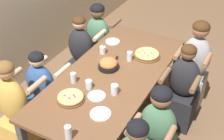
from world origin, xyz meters
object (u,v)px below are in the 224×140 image
at_px(diner_far_midleft, 43,95).
at_px(pizza_board_main, 147,54).
at_px(diner_far_right, 98,43).
at_px(empty_plate_c, 113,41).
at_px(diner_near_midleft, 157,136).
at_px(diner_near_midright, 182,91).
at_px(drinking_glass_b, 130,56).
at_px(pizza_board_second, 71,98).
at_px(diner_far_left, 16,113).
at_px(diner_near_right, 194,68).
at_px(empty_plate_a, 101,114).
at_px(cocktail_glass_blue, 103,50).
at_px(empty_plate_b, 97,96).
at_px(skillet_bowl, 109,64).
at_px(drinking_glass_d, 73,78).
at_px(drinking_glass_a, 68,133).
at_px(drinking_glass_c, 89,84).
at_px(drinking_glass_e, 114,90).
at_px(diner_far_midright, 82,58).

bearing_deg(diner_far_midleft, pizza_board_main, 44.68).
relative_size(diner_far_right, diner_far_midleft, 1.06).
bearing_deg(empty_plate_c, diner_near_midleft, -134.62).
bearing_deg(pizza_board_main, diner_far_right, 66.84).
bearing_deg(diner_near_midright, drinking_glass_b, 6.12).
height_order(pizza_board_second, diner_far_left, diner_far_left).
relative_size(drinking_glass_b, diner_near_right, 0.09).
height_order(diner_far_right, diner_near_midleft, diner_far_right).
xyz_separation_m(empty_plate_a, cocktail_glass_blue, (0.96, 0.52, 0.04)).
distance_m(empty_plate_b, diner_near_right, 1.48).
bearing_deg(empty_plate_a, diner_far_right, 31.16).
bearing_deg(empty_plate_b, skillet_bowl, 15.34).
height_order(drinking_glass_b, drinking_glass_d, drinking_glass_d).
bearing_deg(diner_near_right, drinking_glass_a, 72.89).
relative_size(empty_plate_b, diner_far_left, 0.15).
xyz_separation_m(drinking_glass_a, drinking_glass_b, (1.37, 0.08, -0.02)).
bearing_deg(drinking_glass_a, drinking_glass_c, 17.72).
distance_m(skillet_bowl, empty_plate_a, 0.78).
height_order(drinking_glass_c, diner_near_midleft, diner_near_midleft).
xyz_separation_m(skillet_bowl, drinking_glass_e, (-0.38, -0.28, -0.00)).
height_order(pizza_board_main, skillet_bowl, skillet_bowl).
distance_m(empty_plate_c, diner_far_right, 0.55).
bearing_deg(drinking_glass_a, diner_near_midleft, -43.03).
distance_m(diner_far_midright, diner_far_right, 0.45).
bearing_deg(drinking_glass_e, diner_near_midleft, -100.86).
bearing_deg(diner_far_right, drinking_glass_b, -36.47).
xyz_separation_m(diner_near_right, diner_far_midleft, (-1.27, 1.44, -0.09)).
bearing_deg(cocktail_glass_blue, drinking_glass_d, -178.53).
height_order(empty_plate_a, empty_plate_c, same).
distance_m(diner_near_right, diner_far_left, 2.23).
distance_m(empty_plate_b, drinking_glass_d, 0.35).
bearing_deg(pizza_board_main, drinking_glass_a, 177.27).
bearing_deg(diner_near_midleft, diner_near_midright, -90.00).
relative_size(diner_far_midright, diner_far_left, 0.95).
bearing_deg(drinking_glass_d, pizza_board_second, -151.53).
xyz_separation_m(pizza_board_main, drinking_glass_a, (-1.55, 0.07, 0.05)).
distance_m(empty_plate_c, drinking_glass_c, 1.01).
bearing_deg(diner_far_right, diner_far_midleft, -90.00).
bearing_deg(skillet_bowl, empty_plate_b, -164.66).
height_order(drinking_glass_a, diner_near_midright, diner_near_midright).
xyz_separation_m(pizza_board_main, skillet_bowl, (-0.44, 0.29, 0.02)).
bearing_deg(skillet_bowl, drinking_glass_d, 154.12).
bearing_deg(diner_far_left, empty_plate_b, 28.00).
bearing_deg(diner_near_midleft, drinking_glass_e, -10.86).
xyz_separation_m(drinking_glass_b, drinking_glass_d, (-0.68, 0.34, -0.00)).
relative_size(diner_far_right, diner_far_left, 0.94).
xyz_separation_m(pizza_board_second, skillet_bowl, (0.67, -0.06, 0.02)).
bearing_deg(pizza_board_main, drinking_glass_d, 149.98).
bearing_deg(diner_far_midright, skillet_bowl, -30.88).
bearing_deg(drinking_glass_e, skillet_bowl, 36.09).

